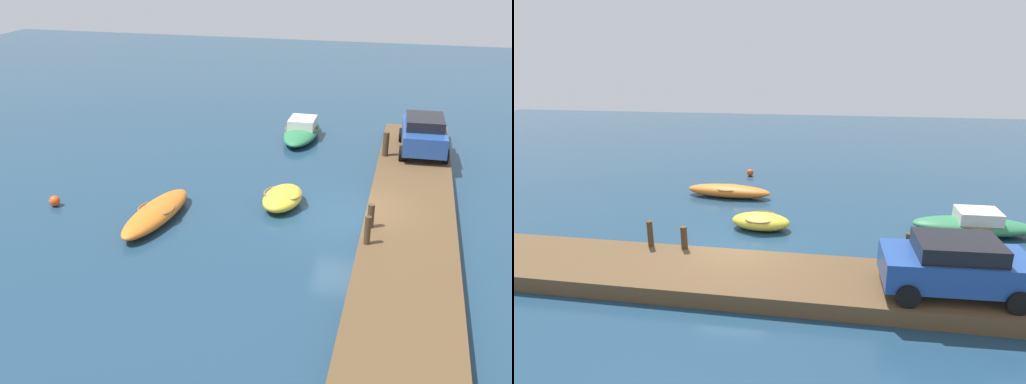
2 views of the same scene
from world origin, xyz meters
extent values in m
plane|color=navy|center=(0.00, 0.00, 0.00)|extent=(84.00, 84.00, 0.00)
cube|color=brown|center=(0.00, -2.08, 0.26)|extent=(22.18, 3.05, 0.51)
ellipsoid|color=gold|center=(0.44, 2.62, 0.34)|extent=(2.58, 1.59, 0.68)
torus|color=olive|center=(0.44, 2.62, 0.53)|extent=(1.58, 1.58, 0.07)
ellipsoid|color=orange|center=(-2.01, 6.70, 0.32)|extent=(4.52, 1.55, 0.63)
torus|color=olive|center=(-2.01, 6.70, 0.49)|extent=(1.40, 1.40, 0.07)
ellipsoid|color=#2D7A4C|center=(9.06, 3.53, 0.33)|extent=(4.78, 1.70, 0.66)
torus|color=olive|center=(9.06, 3.53, 0.51)|extent=(1.73, 1.73, 0.07)
cube|color=silver|center=(9.21, 3.53, 0.77)|extent=(1.66, 1.31, 0.49)
cylinder|color=#47331E|center=(-2.87, -0.80, 0.98)|extent=(0.20, 0.20, 0.93)
cylinder|color=#47331E|center=(-1.63, -0.80, 0.92)|extent=(0.22, 0.22, 0.81)
cylinder|color=#47331E|center=(5.87, -0.80, 1.04)|extent=(0.27, 0.27, 1.07)
cube|color=#234793|center=(6.85, -2.38, 1.25)|extent=(4.04, 2.01, 0.85)
cube|color=black|center=(6.85, -2.38, 1.90)|extent=(2.29, 1.71, 0.45)
cylinder|color=black|center=(8.20, -1.40, 0.83)|extent=(0.65, 0.25, 0.64)
cylinder|color=black|center=(8.27, -3.24, 0.83)|extent=(0.65, 0.25, 0.64)
cylinder|color=black|center=(5.42, -1.52, 0.83)|extent=(0.65, 0.25, 0.64)
cylinder|color=black|center=(5.50, -3.36, 0.83)|extent=(0.65, 0.25, 0.64)
sphere|color=#E54C19|center=(-1.76, 10.95, 0.21)|extent=(0.41, 0.41, 0.41)
camera|label=1|loc=(-20.14, -1.78, 9.28)|focal=42.56mm
camera|label=2|loc=(3.49, -13.72, 6.79)|focal=29.81mm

